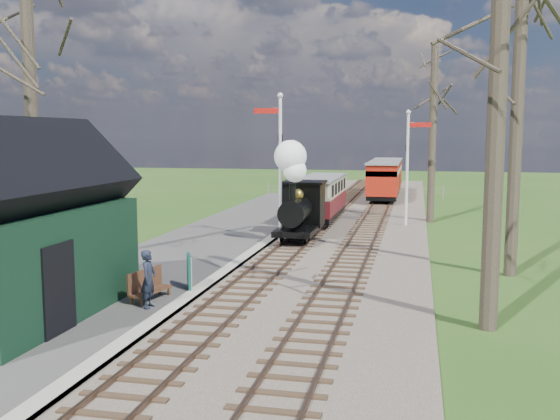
# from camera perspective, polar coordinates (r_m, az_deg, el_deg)

# --- Properties ---
(ground) EXTENTS (140.00, 140.00, 0.00)m
(ground) POSITION_cam_1_polar(r_m,az_deg,el_deg) (11.10, -15.05, -17.53)
(ground) COLOR #254F18
(ground) RESTS_ON ground
(distant_hills) EXTENTS (114.40, 48.00, 22.02)m
(distant_hills) POSITION_cam_1_polar(r_m,az_deg,el_deg) (76.26, 9.53, -8.94)
(distant_hills) COLOR #385B23
(distant_hills) RESTS_ON ground
(ballast_bed) EXTENTS (8.00, 60.00, 0.10)m
(ballast_bed) POSITION_cam_1_polar(r_m,az_deg,el_deg) (31.44, 5.95, -1.32)
(ballast_bed) COLOR brown
(ballast_bed) RESTS_ON ground
(track_near) EXTENTS (1.60, 60.00, 0.15)m
(track_near) POSITION_cam_1_polar(r_m,az_deg,el_deg) (31.61, 3.60, -1.16)
(track_near) COLOR brown
(track_near) RESTS_ON ground
(track_far) EXTENTS (1.60, 60.00, 0.15)m
(track_far) POSITION_cam_1_polar(r_m,az_deg,el_deg) (31.32, 8.31, -1.30)
(track_far) COLOR brown
(track_far) RESTS_ON ground
(platform) EXTENTS (5.00, 44.00, 0.20)m
(platform) POSITION_cam_1_polar(r_m,az_deg,el_deg) (24.78, -7.32, -3.46)
(platform) COLOR #474442
(platform) RESTS_ON ground
(coping_strip) EXTENTS (0.40, 44.00, 0.21)m
(coping_strip) POSITION_cam_1_polar(r_m,az_deg,el_deg) (24.11, -2.16, -3.69)
(coping_strip) COLOR #B2AD9E
(coping_strip) RESTS_ON ground
(station_shed) EXTENTS (3.25, 6.30, 4.78)m
(station_shed) POSITION_cam_1_polar(r_m,az_deg,el_deg) (15.96, -22.43, -1.83)
(station_shed) COLOR black
(station_shed) RESTS_ON platform
(semaphore_near) EXTENTS (1.22, 0.24, 6.22)m
(semaphore_near) POSITION_cam_1_polar(r_m,az_deg,el_deg) (25.55, -0.13, 4.86)
(semaphore_near) COLOR silver
(semaphore_near) RESTS_ON ground
(semaphore_far) EXTENTS (1.22, 0.24, 5.72)m
(semaphore_far) POSITION_cam_1_polar(r_m,az_deg,el_deg) (30.95, 11.70, 4.58)
(semaphore_far) COLOR silver
(semaphore_far) RESTS_ON ground
(bare_trees) EXTENTS (15.51, 22.39, 12.00)m
(bare_trees) POSITION_cam_1_polar(r_m,az_deg,el_deg) (19.34, 2.18, 8.88)
(bare_trees) COLOR #382D23
(bare_trees) RESTS_ON ground
(fence_line) EXTENTS (12.60, 0.08, 1.00)m
(fence_line) POSITION_cam_1_polar(r_m,az_deg,el_deg) (45.32, 6.71, 1.83)
(fence_line) COLOR slate
(fence_line) RESTS_ON ground
(locomotive) EXTENTS (1.65, 3.85, 4.13)m
(locomotive) POSITION_cam_1_polar(r_m,az_deg,el_deg) (25.94, 1.72, 1.12)
(locomotive) COLOR black
(locomotive) RESTS_ON ground
(coach) EXTENTS (1.93, 6.60, 2.03)m
(coach) POSITION_cam_1_polar(r_m,az_deg,el_deg) (31.94, 3.76, 1.29)
(coach) COLOR black
(coach) RESTS_ON ground
(red_carriage_a) EXTENTS (2.07, 5.13, 2.18)m
(red_carriage_a) POSITION_cam_1_polar(r_m,az_deg,el_deg) (41.95, 9.43, 2.69)
(red_carriage_a) COLOR black
(red_carriage_a) RESTS_ON ground
(red_carriage_b) EXTENTS (2.07, 5.13, 2.18)m
(red_carriage_b) POSITION_cam_1_polar(r_m,az_deg,el_deg) (47.43, 9.78, 3.16)
(red_carriage_b) COLOR black
(red_carriage_b) RESTS_ON ground
(sign_board) EXTENTS (0.35, 0.65, 1.00)m
(sign_board) POSITION_cam_1_polar(r_m,az_deg,el_deg) (17.91, -8.30, -5.56)
(sign_board) COLOR #0E4337
(sign_board) RESTS_ON platform
(bench) EXTENTS (0.72, 1.45, 0.80)m
(bench) POSITION_cam_1_polar(r_m,az_deg,el_deg) (16.99, -12.03, -6.76)
(bench) COLOR #4F2E1C
(bench) RESTS_ON platform
(person) EXTENTS (0.37, 0.55, 1.47)m
(person) POSITION_cam_1_polar(r_m,az_deg,el_deg) (16.11, -11.92, -6.19)
(person) COLOR #191F2E
(person) RESTS_ON platform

